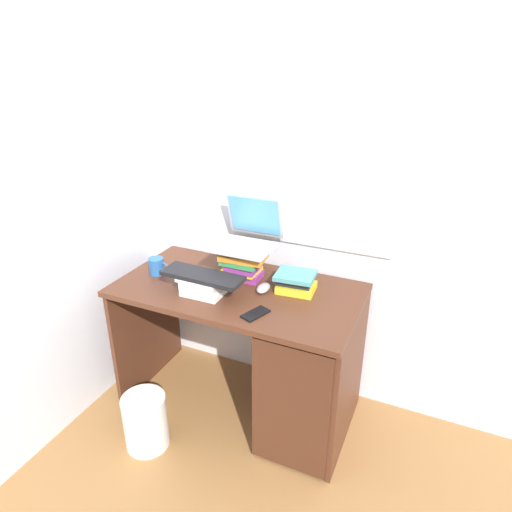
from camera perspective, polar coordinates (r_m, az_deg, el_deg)
ground_plane at (r=2.75m, az=-2.08°, el=-18.35°), size 6.00×6.00×0.00m
wall_back at (r=2.43m, az=1.53°, el=10.97°), size 6.00×0.06×2.60m
wall_left at (r=2.57m, az=-19.35°, el=10.33°), size 0.05×6.00×2.60m
desk at (r=2.37m, az=4.51°, el=-13.31°), size 1.25×0.67×0.77m
book_stack_tall at (r=2.35m, az=-1.67°, el=-0.85°), size 0.25×0.19×0.17m
book_stack_keyboard_riser at (r=2.24m, az=-6.78°, el=-3.71°), size 0.23×0.18×0.09m
book_stack_side at (r=2.26m, az=5.10°, el=-3.30°), size 0.21×0.18×0.09m
laptop at (r=2.36m, az=-1.07°, el=2.88°), size 0.31×0.32×0.25m
keyboard at (r=2.21m, az=-6.87°, el=-2.52°), size 0.42×0.15×0.02m
computer_mouse at (r=2.26m, az=0.94°, el=-4.13°), size 0.06×0.10×0.04m
mug at (r=2.48m, az=-12.61°, el=-1.27°), size 0.12×0.08×0.09m
cell_phone at (r=2.07m, az=-0.07°, el=-7.41°), size 0.11×0.15×0.01m
wastebasket at (r=2.49m, az=-13.96°, el=-19.85°), size 0.22×0.22×0.30m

